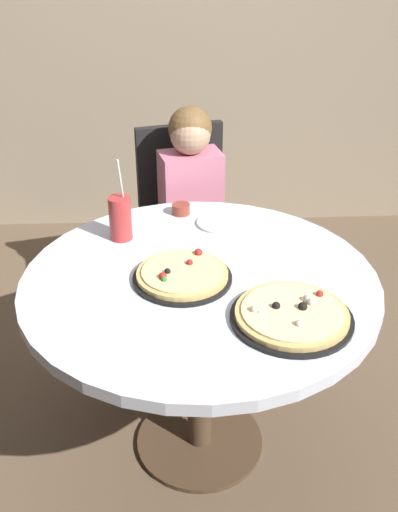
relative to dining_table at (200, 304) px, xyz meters
name	(u,v)px	position (x,y,z in m)	size (l,w,h in m)	color
ground_plane	(200,442)	(0.00, 0.00, -0.65)	(8.00, 8.00, 0.00)	brown
dining_table	(200,304)	(0.00, 0.00, 0.00)	(1.16, 1.16, 0.75)	silver
chair_wooden	(186,218)	(-0.02, 0.87, -0.12)	(0.48, 0.48, 0.95)	black
diner_child	(196,245)	(0.02, 0.69, -0.16)	(0.33, 0.43, 1.08)	#3F4766
pizza_veggie	(182,275)	(-0.06, -0.01, 0.12)	(0.32, 0.32, 0.05)	black
pizza_cheese	(292,315)	(0.25, -0.25, 0.12)	(0.36, 0.36, 0.05)	black
soda_cup	(120,218)	(-0.27, 0.28, 0.19)	(0.08, 0.08, 0.31)	#B73333
sauce_bowl	(181,209)	(-0.05, 0.47, 0.12)	(0.07, 0.07, 0.04)	brown
plate_small	(221,223)	(0.10, 0.37, 0.11)	(0.18, 0.18, 0.01)	white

